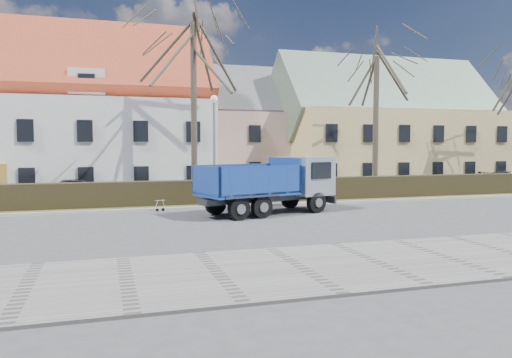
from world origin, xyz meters
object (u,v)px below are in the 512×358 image
object	(u,v)px
parked_car_a	(80,189)
parked_car_b	(511,180)
dump_truck	(263,185)
cart_frame	(156,205)
streetlight	(214,149)

from	to	relation	value
parked_car_a	parked_car_b	size ratio (longest dim) A/B	0.87
dump_truck	parked_car_a	size ratio (longest dim) A/B	1.81
cart_frame	parked_car_b	world-z (taller)	parked_car_b
streetlight	cart_frame	world-z (taller)	streetlight
dump_truck	cart_frame	bearing A→B (deg)	137.71
dump_truck	cart_frame	distance (m)	5.42
cart_frame	dump_truck	bearing A→B (deg)	-25.85
streetlight	parked_car_b	size ratio (longest dim) A/B	1.38
streetlight	parked_car_b	distance (m)	23.55
dump_truck	parked_car_b	size ratio (longest dim) A/B	1.58
parked_car_a	parked_car_b	world-z (taller)	parked_car_a
dump_truck	streetlight	xyz separation A→B (m)	(-1.22, 5.17, 1.66)
dump_truck	streetlight	size ratio (longest dim) A/B	1.14
dump_truck	parked_car_b	bearing A→B (deg)	2.80
dump_truck	cart_frame	size ratio (longest dim) A/B	10.14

